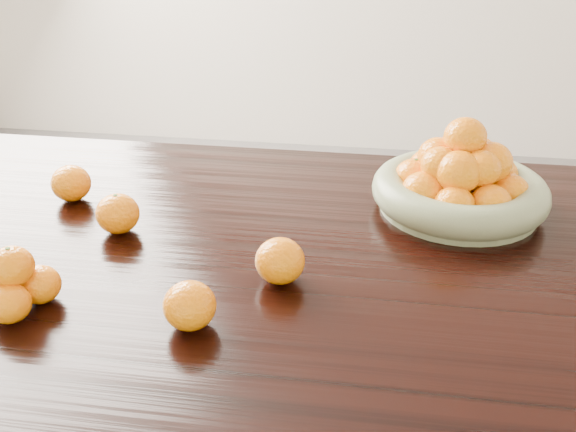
# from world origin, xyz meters

# --- Properties ---
(dining_table) EXTENTS (2.00, 1.00, 0.75)m
(dining_table) POSITION_xyz_m (0.00, 0.00, 0.66)
(dining_table) COLOR black
(dining_table) RESTS_ON ground
(fruit_bowl) EXTENTS (0.36, 0.36, 0.20)m
(fruit_bowl) POSITION_xyz_m (0.32, 0.22, 0.81)
(fruit_bowl) COLOR gray
(fruit_bowl) RESTS_ON dining_table
(orange_pyramid) EXTENTS (0.13, 0.12, 0.11)m
(orange_pyramid) POSITION_xyz_m (-0.39, -0.25, 0.79)
(orange_pyramid) COLOR orange
(orange_pyramid) RESTS_ON dining_table
(loose_orange_0) EXTENTS (0.08, 0.08, 0.08)m
(loose_orange_0) POSITION_xyz_m (-0.33, 0.02, 0.79)
(loose_orange_0) COLOR orange
(loose_orange_0) RESTS_ON dining_table
(loose_orange_1) EXTENTS (0.08, 0.08, 0.08)m
(loose_orange_1) POSITION_xyz_m (-0.11, -0.25, 0.79)
(loose_orange_1) COLOR orange
(loose_orange_1) RESTS_ON dining_table
(loose_orange_2) EXTENTS (0.08, 0.08, 0.08)m
(loose_orange_2) POSITION_xyz_m (0.00, -0.11, 0.79)
(loose_orange_2) COLOR orange
(loose_orange_2) RESTS_ON dining_table
(loose_orange_3) EXTENTS (0.08, 0.08, 0.08)m
(loose_orange_3) POSITION_xyz_m (-0.49, 0.14, 0.79)
(loose_orange_3) COLOR orange
(loose_orange_3) RESTS_ON dining_table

